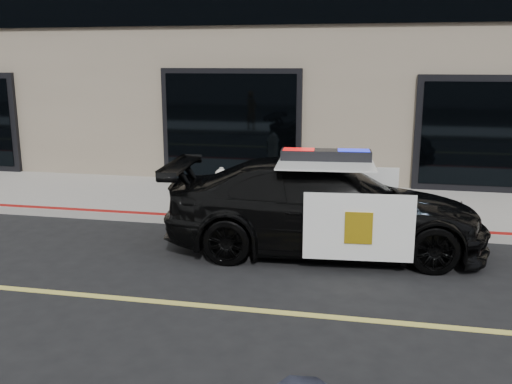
# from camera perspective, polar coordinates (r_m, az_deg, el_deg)

# --- Properties ---
(ground) EXTENTS (120.00, 120.00, 0.00)m
(ground) POSITION_cam_1_polar(r_m,az_deg,el_deg) (7.51, -8.22, -10.96)
(ground) COLOR black
(ground) RESTS_ON ground
(sidewalk_n) EXTENTS (60.00, 3.50, 0.15)m
(sidewalk_n) POSITION_cam_1_polar(r_m,az_deg,el_deg) (12.29, 0.11, -0.97)
(sidewalk_n) COLOR gray
(sidewalk_n) RESTS_ON ground
(police_car) EXTENTS (2.89, 5.42, 1.67)m
(police_car) POSITION_cam_1_polar(r_m,az_deg,el_deg) (9.26, 6.88, -1.40)
(police_car) COLOR black
(police_car) RESTS_ON ground
(fire_hydrant) EXTENTS (0.40, 0.55, 0.88)m
(fire_hydrant) POSITION_cam_1_polar(r_m,az_deg,el_deg) (11.10, -3.47, 0.08)
(fire_hydrant) COLOR silver
(fire_hydrant) RESTS_ON sidewalk_n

